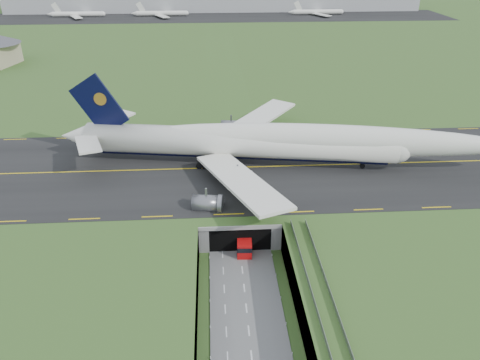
{
  "coord_description": "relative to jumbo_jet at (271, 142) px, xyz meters",
  "views": [
    {
      "loc": [
        -4.74,
        -66.47,
        54.55
      ],
      "look_at": [
        0.71,
        20.0,
        9.52
      ],
      "focal_mm": 35.0,
      "sensor_mm": 36.0,
      "label": 1
    }
  ],
  "objects": [
    {
      "name": "trench_road",
      "position": [
        -8.95,
        -41.61,
        -11.81
      ],
      "size": [
        12.0,
        75.0,
        0.2
      ],
      "primitive_type": "cube",
      "color": "slate",
      "rests_on": "ground"
    },
    {
      "name": "taxiway",
      "position": [
        -8.95,
        -1.11,
        -5.82
      ],
      "size": [
        800.0,
        44.0,
        0.18
      ],
      "primitive_type": "cube",
      "color": "black",
      "rests_on": "airfield_deck"
    },
    {
      "name": "airfield_deck",
      "position": [
        -8.95,
        -34.11,
        -8.91
      ],
      "size": [
        800.0,
        800.0,
        6.0
      ],
      "primitive_type": "cube",
      "color": "gray",
      "rests_on": "ground"
    },
    {
      "name": "distant_hills",
      "position": [
        55.43,
        395.89,
        -15.91
      ],
      "size": [
        700.0,
        91.0,
        60.0
      ],
      "color": "slate",
      "rests_on": "ground"
    },
    {
      "name": "tunnel_portal",
      "position": [
        -8.95,
        -17.4,
        -8.58
      ],
      "size": [
        17.0,
        22.3,
        6.0
      ],
      "color": "gray",
      "rests_on": "ground"
    },
    {
      "name": "guideway",
      "position": [
        2.05,
        -53.22,
        -6.59
      ],
      "size": [
        3.0,
        53.0,
        7.05
      ],
      "color": "#A8A8A3",
      "rests_on": "ground"
    },
    {
      "name": "cargo_terminal",
      "position": [
        -9.14,
        265.3,
        2.04
      ],
      "size": [
        320.0,
        67.0,
        15.6
      ],
      "color": "#B2B2B2",
      "rests_on": "ground"
    },
    {
      "name": "ground",
      "position": [
        -8.95,
        -34.11,
        -11.91
      ],
      "size": [
        900.0,
        900.0,
        0.0
      ],
      "primitive_type": "plane",
      "color": "#3E5C24",
      "rests_on": "ground"
    },
    {
      "name": "jumbo_jet",
      "position": [
        0.0,
        0.0,
        0.0
      ],
      "size": [
        105.68,
        65.3,
        21.88
      ],
      "rotation": [
        0.0,
        0.0,
        -0.16
      ],
      "color": "white",
      "rests_on": "ground"
    },
    {
      "name": "shuttle_tram",
      "position": [
        -8.12,
        -25.36,
        -10.23
      ],
      "size": [
        3.21,
        7.65,
        3.07
      ],
      "rotation": [
        0.0,
        0.0,
        -0.05
      ],
      "color": "#BB0C0D",
      "rests_on": "ground"
    }
  ]
}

